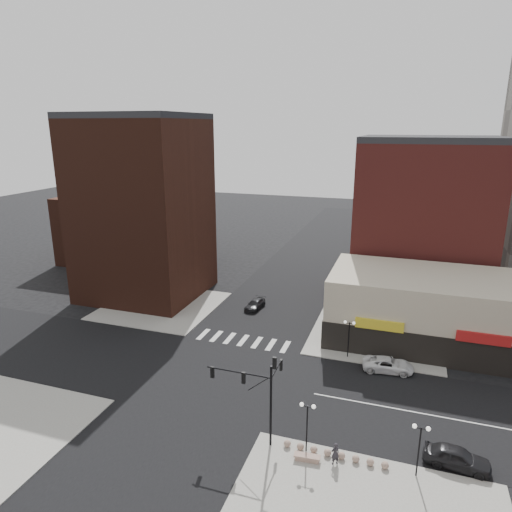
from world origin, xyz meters
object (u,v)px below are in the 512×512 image
(traffic_signal, at_px, (260,386))
(dark_sedan_east, at_px, (457,457))
(stone_bench, at_px, (307,458))
(dark_sedan_north, at_px, (255,304))
(pedestrian, at_px, (335,454))
(street_lamp_ne, at_px, (349,330))
(white_suv, at_px, (388,365))
(street_lamp_se_a, at_px, (307,415))
(street_lamp_se_b, at_px, (420,438))

(traffic_signal, xyz_separation_m, dark_sedan_east, (14.55, 1.83, -4.16))
(stone_bench, bearing_deg, dark_sedan_north, 111.28)
(dark_sedan_east, distance_m, pedestrian, 8.90)
(street_lamp_ne, bearing_deg, white_suv, -19.35)
(white_suv, distance_m, pedestrian, 15.49)
(white_suv, relative_size, dark_sedan_north, 1.20)
(street_lamp_se_a, xyz_separation_m, pedestrian, (2.31, -0.70, -2.27))
(traffic_signal, relative_size, dark_sedan_east, 1.66)
(street_lamp_se_b, relative_size, stone_bench, 2.07)
(traffic_signal, relative_size, street_lamp_se_b, 1.87)
(stone_bench, bearing_deg, pedestrian, 3.66)
(white_suv, bearing_deg, traffic_signal, 141.55)
(street_lamp_ne, xyz_separation_m, dark_sedan_north, (-13.87, 9.76, -2.67))
(dark_sedan_east, xyz_separation_m, stone_bench, (-10.49, -3.00, -0.43))
(traffic_signal, height_order, dark_sedan_east, traffic_signal)
(stone_bench, bearing_deg, street_lamp_ne, 82.71)
(street_lamp_se_b, bearing_deg, white_suv, 100.66)
(street_lamp_se_a, bearing_deg, white_suv, 70.02)
(street_lamp_se_a, relative_size, street_lamp_se_b, 1.00)
(street_lamp_ne, xyz_separation_m, stone_bench, (-0.70, -17.00, -2.93))
(traffic_signal, height_order, stone_bench, traffic_signal)
(street_lamp_ne, height_order, dark_sedan_north, street_lamp_ne)
(dark_sedan_north, bearing_deg, stone_bench, -57.93)
(traffic_signal, xyz_separation_m, dark_sedan_north, (-9.11, 25.59, -4.35))
(street_lamp_se_a, bearing_deg, traffic_signal, 177.43)
(street_lamp_ne, height_order, dark_sedan_east, street_lamp_ne)
(street_lamp_se_a, distance_m, pedestrian, 3.31)
(street_lamp_se_b, bearing_deg, street_lamp_se_a, 180.00)
(street_lamp_se_a, height_order, street_lamp_se_b, same)
(white_suv, bearing_deg, dark_sedan_north, 51.94)
(street_lamp_se_a, distance_m, street_lamp_se_b, 8.00)
(traffic_signal, height_order, street_lamp_se_a, traffic_signal)
(street_lamp_se_a, xyz_separation_m, street_lamp_se_b, (8.00, 0.00, 0.00))
(dark_sedan_north, bearing_deg, street_lamp_ne, -29.26)
(street_lamp_se_b, height_order, street_lamp_ne, same)
(dark_sedan_east, distance_m, stone_bench, 10.92)
(street_lamp_ne, bearing_deg, dark_sedan_east, -55.05)
(pedestrian, bearing_deg, traffic_signal, -44.44)
(pedestrian, xyz_separation_m, stone_bench, (-2.01, -0.30, -0.65))
(street_lamp_se_a, bearing_deg, pedestrian, -16.81)
(street_lamp_se_a, distance_m, street_lamp_ne, 16.03)
(pedestrian, bearing_deg, street_lamp_se_a, -53.13)
(stone_bench, bearing_deg, street_lamp_se_b, 2.48)
(dark_sedan_north, bearing_deg, street_lamp_se_a, -57.57)
(dark_sedan_east, height_order, stone_bench, dark_sedan_east)
(pedestrian, bearing_deg, dark_sedan_east, 161.33)
(traffic_signal, bearing_deg, street_lamp_se_a, -2.57)
(street_lamp_se_a, height_order, pedestrian, street_lamp_se_a)
(street_lamp_se_b, bearing_deg, pedestrian, -173.02)
(pedestrian, distance_m, stone_bench, 2.14)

